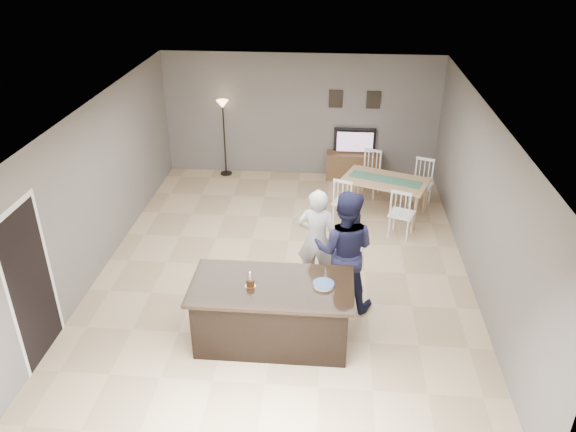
# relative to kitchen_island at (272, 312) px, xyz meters

# --- Properties ---
(floor) EXTENTS (8.00, 8.00, 0.00)m
(floor) POSITION_rel_kitchen_island_xyz_m (0.00, 1.80, -0.45)
(floor) COLOR tan
(floor) RESTS_ON ground
(room_shell) EXTENTS (8.00, 8.00, 8.00)m
(room_shell) POSITION_rel_kitchen_island_xyz_m (0.00, 1.80, 1.22)
(room_shell) COLOR slate
(room_shell) RESTS_ON floor
(kitchen_island) EXTENTS (2.15, 1.10, 0.90)m
(kitchen_island) POSITION_rel_kitchen_island_xyz_m (0.00, 0.00, 0.00)
(kitchen_island) COLOR black
(kitchen_island) RESTS_ON floor
(tv_console) EXTENTS (1.20, 0.40, 0.60)m
(tv_console) POSITION_rel_kitchen_island_xyz_m (1.20, 5.57, -0.15)
(tv_console) COLOR brown
(tv_console) RESTS_ON floor
(television) EXTENTS (0.91, 0.12, 0.53)m
(television) POSITION_rel_kitchen_island_xyz_m (1.20, 5.64, 0.41)
(television) COLOR black
(television) RESTS_ON tv_console
(tv_screen_glow) EXTENTS (0.78, 0.00, 0.78)m
(tv_screen_glow) POSITION_rel_kitchen_island_xyz_m (1.20, 5.56, 0.42)
(tv_screen_glow) COLOR #E55819
(tv_screen_glow) RESTS_ON tv_console
(picture_frames) EXTENTS (1.10, 0.02, 0.38)m
(picture_frames) POSITION_rel_kitchen_island_xyz_m (1.15, 5.78, 1.30)
(picture_frames) COLOR black
(picture_frames) RESTS_ON room_shell
(doorway) EXTENTS (0.00, 2.10, 2.65)m
(doorway) POSITION_rel_kitchen_island_xyz_m (-2.99, -0.50, 0.80)
(doorway) COLOR black
(doorway) RESTS_ON floor
(woman) EXTENTS (0.66, 0.48, 1.66)m
(woman) POSITION_rel_kitchen_island_xyz_m (0.54, 1.34, 0.38)
(woman) COLOR silver
(woman) RESTS_ON floor
(man) EXTENTS (1.00, 0.83, 1.86)m
(man) POSITION_rel_kitchen_island_xyz_m (0.95, 0.89, 0.48)
(man) COLOR #181935
(man) RESTS_ON floor
(birthday_cake) EXTENTS (0.14, 0.14, 0.22)m
(birthday_cake) POSITION_rel_kitchen_island_xyz_m (-0.28, -0.05, 0.50)
(birthday_cake) COLOR gold
(birthday_cake) RESTS_ON kitchen_island
(plate_stack) EXTENTS (0.28, 0.28, 0.04)m
(plate_stack) POSITION_rel_kitchen_island_xyz_m (0.68, 0.03, 0.47)
(plate_stack) COLOR white
(plate_stack) RESTS_ON kitchen_island
(dining_table) EXTENTS (2.04, 2.20, 0.96)m
(dining_table) POSITION_rel_kitchen_island_xyz_m (1.75, 3.90, 0.16)
(dining_table) COLOR tan
(dining_table) RESTS_ON floor
(floor_lamp) EXTENTS (0.26, 0.26, 1.71)m
(floor_lamp) POSITION_rel_kitchen_island_xyz_m (-1.68, 5.59, 0.88)
(floor_lamp) COLOR black
(floor_lamp) RESTS_ON floor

